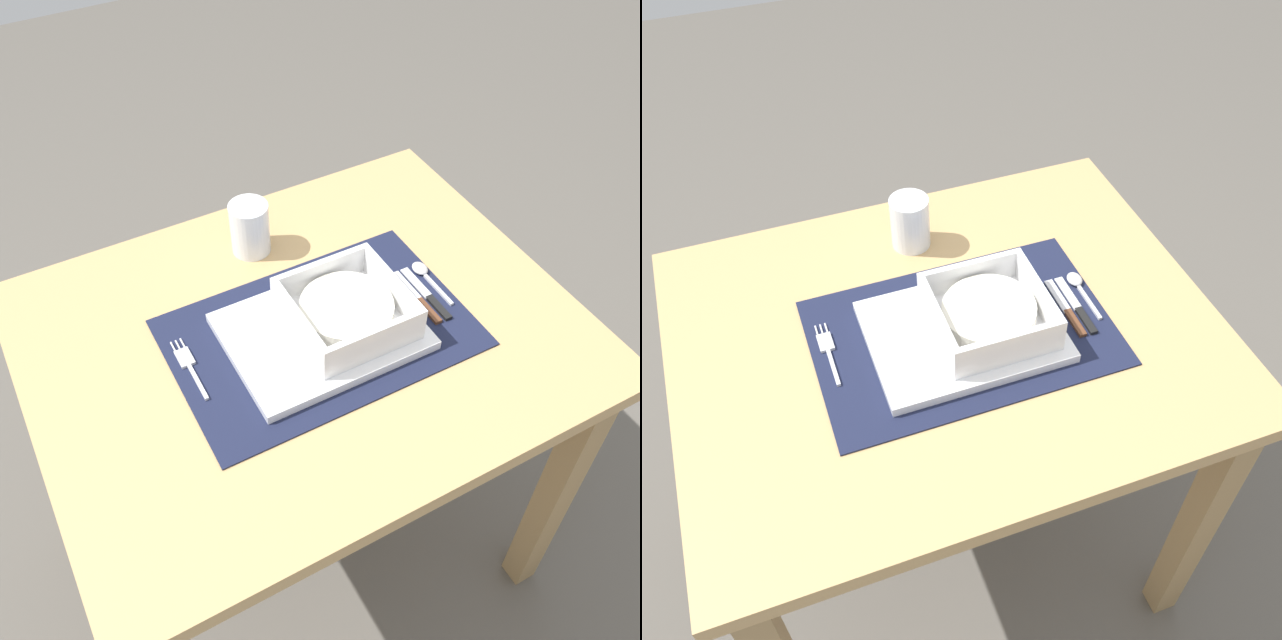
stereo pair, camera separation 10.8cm
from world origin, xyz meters
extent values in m
plane|color=#59544C|center=(0.00, 0.00, 0.00)|extent=(6.00, 6.00, 0.00)
cube|color=tan|center=(0.00, 0.00, 0.69)|extent=(0.84, 0.68, 0.03)
cube|color=#A48252|center=(0.37, -0.29, 0.34)|extent=(0.05, 0.05, 0.68)
cube|color=#A48252|center=(-0.37, 0.29, 0.34)|extent=(0.05, 0.05, 0.68)
cube|color=#A48252|center=(0.37, 0.29, 0.34)|extent=(0.05, 0.05, 0.68)
cube|color=#191E38|center=(0.02, -0.02, 0.71)|extent=(0.46, 0.30, 0.00)
cube|color=white|center=(0.02, -0.02, 0.72)|extent=(0.29, 0.22, 0.02)
cube|color=white|center=(0.06, -0.03, 0.73)|extent=(0.17, 0.17, 0.01)
cube|color=white|center=(-0.02, -0.03, 0.76)|extent=(0.01, 0.17, 0.05)
cube|color=white|center=(0.14, -0.03, 0.76)|extent=(0.01, 0.17, 0.05)
cube|color=white|center=(0.06, -0.11, 0.76)|extent=(0.15, 0.01, 0.05)
cube|color=white|center=(0.06, 0.05, 0.76)|extent=(0.15, 0.01, 0.05)
cylinder|color=silver|center=(0.06, -0.03, 0.75)|extent=(0.14, 0.14, 0.03)
cube|color=silver|center=(-0.18, -0.02, 0.72)|extent=(0.01, 0.07, 0.00)
cube|color=silver|center=(-0.18, 0.03, 0.72)|extent=(0.02, 0.04, 0.00)
cylinder|color=silver|center=(-0.19, 0.06, 0.72)|extent=(0.00, 0.02, 0.00)
cylinder|color=silver|center=(-0.18, 0.06, 0.72)|extent=(0.00, 0.02, 0.00)
cylinder|color=silver|center=(-0.18, 0.06, 0.72)|extent=(0.00, 0.02, 0.00)
cube|color=silver|center=(0.23, -0.03, 0.72)|extent=(0.01, 0.08, 0.00)
ellipsoid|color=silver|center=(0.23, 0.02, 0.72)|extent=(0.02, 0.03, 0.01)
cube|color=black|center=(0.21, -0.06, 0.72)|extent=(0.01, 0.06, 0.01)
cube|color=silver|center=(0.21, 0.00, 0.72)|extent=(0.01, 0.08, 0.00)
cube|color=#59331E|center=(0.19, -0.06, 0.72)|extent=(0.01, 0.06, 0.01)
cube|color=silver|center=(0.19, 0.00, 0.72)|extent=(0.01, 0.08, 0.00)
cylinder|color=white|center=(0.01, 0.21, 0.76)|extent=(0.07, 0.07, 0.09)
cylinder|color=maroon|center=(0.01, 0.21, 0.74)|extent=(0.06, 0.06, 0.07)
camera|label=1|loc=(-0.33, -0.66, 1.54)|focal=40.04mm
camera|label=2|loc=(-0.23, -0.71, 1.54)|focal=40.04mm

